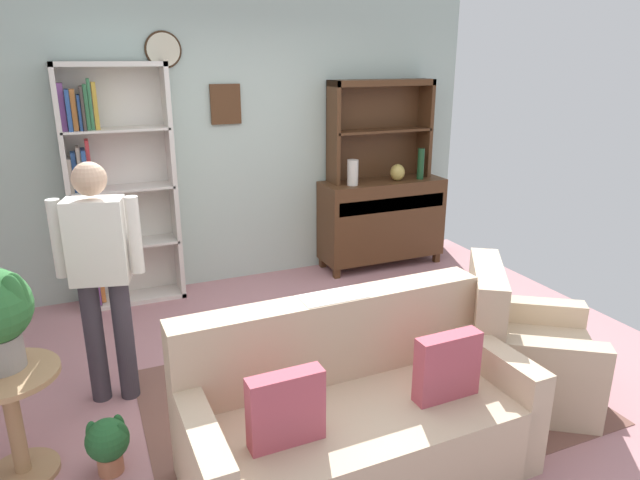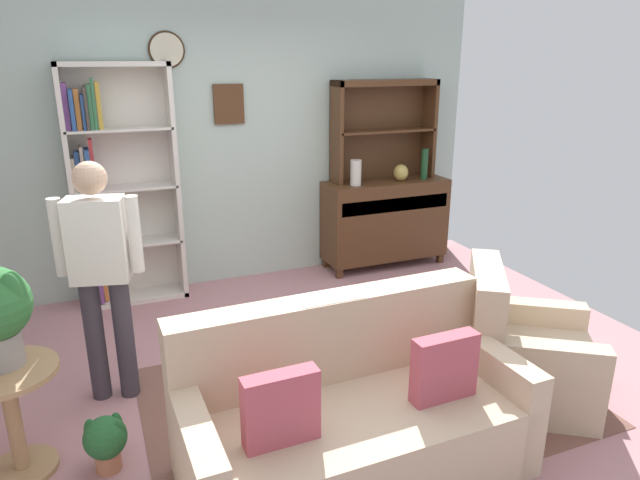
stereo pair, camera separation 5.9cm
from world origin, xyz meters
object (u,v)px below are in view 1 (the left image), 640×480
at_px(person_reading, 101,268).
at_px(vase_round, 397,172).
at_px(armchair_floral, 521,355).
at_px(sideboard, 382,219).
at_px(sideboard_hutch, 380,116).
at_px(plant_stand, 13,413).
at_px(vase_tall, 353,173).
at_px(couch_floral, 354,417).
at_px(book_stack, 302,322).
at_px(bookshelf, 111,190).
at_px(coffee_table, 279,337).
at_px(potted_plant_small, 108,442).
at_px(bottle_wine, 421,164).

bearing_deg(person_reading, vase_round, 26.15).
bearing_deg(armchair_floral, sideboard, 81.65).
distance_m(sideboard_hutch, plant_stand, 4.16).
bearing_deg(vase_tall, couch_floral, -116.04).
xyz_separation_m(sideboard, vase_tall, (-0.39, -0.08, 0.54)).
height_order(vase_round, book_stack, vase_round).
distance_m(bookshelf, vase_tall, 2.25).
bearing_deg(coffee_table, potted_plant_small, -158.06).
xyz_separation_m(bottle_wine, potted_plant_small, (-3.29, -2.16, -0.89)).
bearing_deg(sideboard, plant_stand, -147.97).
bearing_deg(bottle_wine, sideboard_hutch, 153.04).
bearing_deg(sideboard, vase_round, -27.17).
distance_m(vase_round, plant_stand, 4.06).
distance_m(bookshelf, vase_round, 2.77).
bearing_deg(plant_stand, bottle_wine, 28.20).
xyz_separation_m(sideboard_hutch, bottle_wine, (0.39, -0.20, -0.48)).
bearing_deg(couch_floral, person_reading, 133.12).
relative_size(plant_stand, potted_plant_small, 1.96).
xyz_separation_m(armchair_floral, potted_plant_small, (-2.53, 0.28, -0.10)).
distance_m(bookshelf, book_stack, 2.26).
bearing_deg(sideboard_hutch, bookshelf, -179.48).
relative_size(vase_round, bottle_wine, 0.53).
xyz_separation_m(vase_tall, person_reading, (-2.43, -1.43, -0.14)).
bearing_deg(coffee_table, plant_stand, -169.41).
distance_m(bookshelf, coffee_table, 2.18).
xyz_separation_m(vase_round, armchair_floral, (-0.50, -2.47, -0.72)).
relative_size(sideboard_hutch, book_stack, 5.30).
bearing_deg(couch_floral, plant_stand, 158.81).
xyz_separation_m(potted_plant_small, book_stack, (1.26, 0.38, 0.29)).
height_order(bookshelf, vase_tall, bookshelf).
distance_m(couch_floral, potted_plant_small, 1.32).
bearing_deg(couch_floral, armchair_floral, 8.41).
distance_m(bookshelf, bottle_wine, 3.03).
xyz_separation_m(vase_tall, couch_floral, (-1.29, -2.65, -0.73)).
relative_size(sideboard, coffee_table, 1.62).
relative_size(bookshelf, potted_plant_small, 6.65).
bearing_deg(plant_stand, person_reading, 47.91).
bearing_deg(armchair_floral, vase_round, 78.50).
relative_size(bottle_wine, potted_plant_small, 1.01).
height_order(bottle_wine, book_stack, bottle_wine).
bearing_deg(sideboard, bookshelf, 178.15).
xyz_separation_m(vase_round, coffee_table, (-1.91, -1.73, -0.65)).
xyz_separation_m(sideboard_hutch, plant_stand, (-3.34, -2.20, -1.18)).
xyz_separation_m(vase_round, bottle_wine, (0.26, -0.02, 0.07)).
xyz_separation_m(vase_tall, book_stack, (-1.25, -1.79, -0.58)).
bearing_deg(sideboard_hutch, coffee_table, -133.01).
xyz_separation_m(potted_plant_small, coffee_table, (1.13, 0.45, 0.17)).
distance_m(armchair_floral, person_reading, 2.72).
height_order(bottle_wine, person_reading, person_reading).
bearing_deg(person_reading, couch_floral, -46.88).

